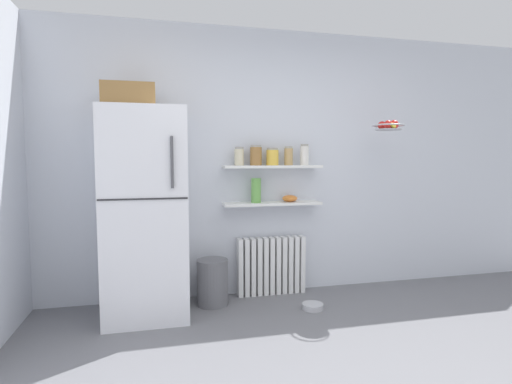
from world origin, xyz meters
The scene contains 16 objects.
ground_plane centered at (0.00, 0.50, 0.00)m, with size 7.04×7.04×0.00m, color slate.
back_wall centered at (0.00, 2.05, 1.30)m, with size 7.04×0.10×2.60m, color silver.
refrigerator centered at (-1.20, 1.66, 0.92)m, with size 0.68×0.72×1.94m.
radiator centered at (-0.01, 1.92, 0.28)m, with size 0.68×0.12×0.57m.
wall_shelf_lower centered at (-0.01, 1.89, 0.91)m, with size 0.96×0.22×0.03m, color white.
wall_shelf_upper centered at (-0.01, 1.89, 1.27)m, with size 0.96×0.22×0.03m, color white.
storage_jar_0 centered at (-0.34, 1.89, 1.37)m, with size 0.09×0.09×0.17m.
storage_jar_1 centered at (-0.17, 1.89, 1.38)m, with size 0.11×0.11×0.19m.
storage_jar_2 centered at (-0.01, 1.89, 1.36)m, with size 0.12×0.12×0.17m.
storage_jar_3 centered at (0.15, 1.89, 1.37)m, with size 0.08×0.08×0.18m.
storage_jar_4 centered at (0.32, 1.89, 1.38)m, with size 0.08×0.08×0.21m.
vase centered at (-0.17, 1.89, 1.04)m, with size 0.10×0.10×0.24m, color #66A84C.
shelf_bowl centered at (0.17, 1.89, 0.96)m, with size 0.15×0.15×0.07m, color orange.
trash_bin centered at (-0.62, 1.75, 0.21)m, with size 0.29×0.29×0.42m, color slate.
pet_food_bowl centered at (0.24, 1.42, 0.03)m, with size 0.19×0.19×0.05m, color #B7B7BC.
hanging_fruit_basket centered at (1.07, 1.62, 1.66)m, with size 0.30×0.30×0.10m.
Camera 1 is at (-1.08, -1.86, 1.35)m, focal length 28.19 mm.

